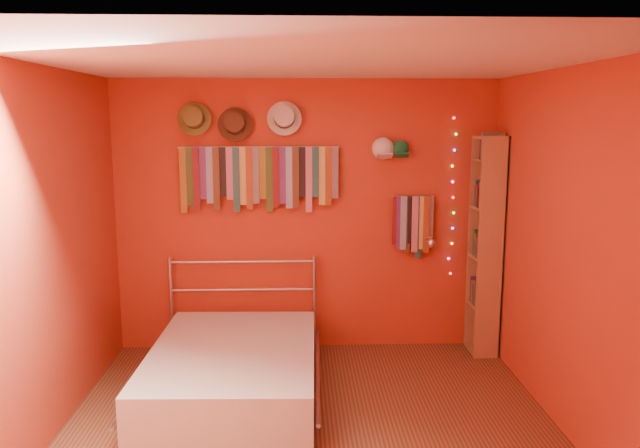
{
  "coord_description": "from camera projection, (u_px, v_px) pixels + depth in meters",
  "views": [
    {
      "loc": [
        -0.08,
        -3.94,
        2.17
      ],
      "look_at": [
        0.09,
        0.9,
        1.33
      ],
      "focal_mm": 35.0,
      "sensor_mm": 36.0,
      "label": 1
    }
  ],
  "objects": [
    {
      "name": "fedora_brown",
      "position": [
        235.0,
        124.0,
        5.49
      ],
      "size": [
        0.31,
        0.17,
        0.3
      ],
      "rotation": [
        1.36,
        0.0,
        0.0
      ],
      "color": "#4D2E1B",
      "rests_on": "back_wall"
    },
    {
      "name": "left_wall",
      "position": [
        37.0,
        262.0,
        3.97
      ],
      "size": [
        0.02,
        3.5,
        2.5
      ],
      "primitive_type": "cube",
      "color": "#A02D19",
      "rests_on": "ground"
    },
    {
      "name": "bookshelf",
      "position": [
        490.0,
        245.0,
        5.64
      ],
      "size": [
        0.25,
        0.34,
        2.0
      ],
      "color": "#9A6C45",
      "rests_on": "ground"
    },
    {
      "name": "tie_rack",
      "position": [
        259.0,
        175.0,
        5.61
      ],
      "size": [
        1.45,
        0.03,
        0.6
      ],
      "color": "#AFAFB3",
      "rests_on": "back_wall"
    },
    {
      "name": "cap_white",
      "position": [
        383.0,
        149.0,
        5.62
      ],
      "size": [
        0.19,
        0.24,
        0.19
      ],
      "color": "white",
      "rests_on": "back_wall"
    },
    {
      "name": "small_tie_rack",
      "position": [
        413.0,
        223.0,
        5.74
      ],
      "size": [
        0.4,
        0.03,
        0.59
      ],
      "color": "#AFAFB3",
      "rests_on": "back_wall"
    },
    {
      "name": "fairy_lights",
      "position": [
        453.0,
        197.0,
        5.74
      ],
      "size": [
        0.05,
        0.02,
        1.47
      ],
      "color": "#FF3333",
      "rests_on": "back_wall"
    },
    {
      "name": "bed",
      "position": [
        234.0,
        369.0,
        4.89
      ],
      "size": [
        1.41,
        1.88,
        0.9
      ],
      "rotation": [
        0.0,
        0.0,
        -0.03
      ],
      "color": "#AFAFB3",
      "rests_on": "ground"
    },
    {
      "name": "ceiling",
      "position": [
        310.0,
        61.0,
        3.82
      ],
      "size": [
        3.5,
        3.5,
        0.02
      ],
      "primitive_type": "cube",
      "color": "white",
      "rests_on": "back_wall"
    },
    {
      "name": "fedora_olive",
      "position": [
        194.0,
        118.0,
        5.47
      ],
      "size": [
        0.3,
        0.16,
        0.3
      ],
      "rotation": [
        1.36,
        0.0,
        0.0
      ],
      "color": "olive",
      "rests_on": "back_wall"
    },
    {
      "name": "back_wall",
      "position": [
        307.0,
        217.0,
        5.76
      ],
      "size": [
        3.5,
        0.02,
        2.5
      ],
      "primitive_type": "cube",
      "color": "#A02D19",
      "rests_on": "ground"
    },
    {
      "name": "ground",
      "position": [
        311.0,
        438.0,
        4.25
      ],
      "size": [
        3.5,
        3.5,
        0.0
      ],
      "primitive_type": "plane",
      "color": "#4E2B1A",
      "rests_on": "ground"
    },
    {
      "name": "reading_lamp",
      "position": [
        430.0,
        242.0,
        5.58
      ],
      "size": [
        0.08,
        0.33,
        0.1
      ],
      "color": "#AFAFB3",
      "rests_on": "back_wall"
    },
    {
      "name": "fedora_white",
      "position": [
        284.0,
        117.0,
        5.5
      ],
      "size": [
        0.31,
        0.17,
        0.3
      ],
      "rotation": [
        1.36,
        0.0,
        0.0
      ],
      "color": "beige",
      "rests_on": "back_wall"
    },
    {
      "name": "right_wall",
      "position": [
        577.0,
        257.0,
        4.1
      ],
      "size": [
        0.02,
        3.5,
        2.5
      ],
      "primitive_type": "cube",
      "color": "#A02D19",
      "rests_on": "ground"
    },
    {
      "name": "cap_green",
      "position": [
        400.0,
        149.0,
        5.63
      ],
      "size": [
        0.17,
        0.21,
        0.17
      ],
      "color": "#1A7845",
      "rests_on": "back_wall"
    }
  ]
}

